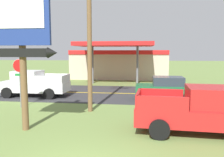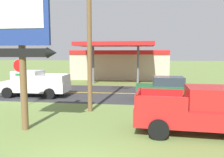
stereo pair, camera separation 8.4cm
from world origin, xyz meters
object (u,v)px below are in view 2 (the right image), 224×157
Objects in this scene: utility_pole at (89,21)px; car_green_near_lane at (167,88)px; motel_sign at (21,36)px; gas_station at (120,63)px; stop_sign at (20,74)px; pickup_white_on_road at (33,84)px; pickup_red_parked_on_lawn at (200,111)px.

car_green_near_lane is at bearing 39.82° from utility_pole.
utility_pole is at bearing 60.40° from motel_sign.
motel_sign is at bearing -131.88° from car_green_near_lane.
car_green_near_lane is at bearing -71.24° from gas_station.
utility_pole is 2.26× the size of car_green_near_lane.
stop_sign is at bearing 121.12° from motel_sign.
motel_sign reaches higher than stop_sign.
motel_sign is 0.49× the size of gas_station.
motel_sign is at bearing -95.69° from gas_station.
gas_station is at bearing 68.30° from pickup_white_on_road.
pickup_red_parked_on_lawn is 6.89m from car_green_near_lane.
utility_pole is 7.34m from pickup_red_parked_on_lawn.
pickup_white_on_road is (-5.37, -13.48, -0.98)m from gas_station.
motel_sign is 1.14× the size of pickup_white_on_road.
pickup_white_on_road is 9.94m from car_green_near_lane.
stop_sign is 0.25× the size of gas_station.
stop_sign is 0.31× the size of utility_pole.
stop_sign is 9.77m from car_green_near_lane.
pickup_red_parked_on_lawn is (5.25, -20.33, -0.98)m from gas_station.
gas_station is at bearing 89.81° from utility_pole.
pickup_red_parked_on_lawn and pickup_white_on_road have the same top height.
car_green_near_lane is at bearing 20.97° from stop_sign.
motel_sign is 0.62× the size of utility_pole.
car_green_near_lane is at bearing 48.12° from motel_sign.
gas_station is at bearing 104.48° from pickup_red_parked_on_lawn.
motel_sign reaches higher than pickup_white_on_road.
utility_pole is 0.79× the size of gas_station.
motel_sign is 21.11m from gas_station.
pickup_red_parked_on_lawn is at bearing -75.52° from gas_station.
stop_sign is 0.57× the size of pickup_white_on_road.
utility_pole is 1.79× the size of pickup_red_parked_on_lawn.
car_green_near_lane is (4.58, -13.48, -1.11)m from gas_station.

